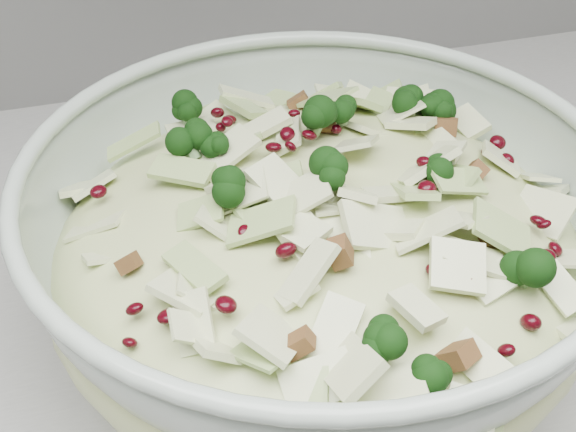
# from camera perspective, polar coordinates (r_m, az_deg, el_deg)

# --- Properties ---
(mixing_bowl) EXTENTS (0.43, 0.43, 0.14)m
(mixing_bowl) POSITION_cam_1_polar(r_m,az_deg,el_deg) (0.49, 2.16, -2.80)
(mixing_bowl) COLOR #A5B5A7
(mixing_bowl) RESTS_ON counter
(salad) EXTENTS (0.40, 0.40, 0.14)m
(salad) POSITION_cam_1_polar(r_m,az_deg,el_deg) (0.47, 2.23, -0.72)
(salad) COLOR beige
(salad) RESTS_ON mixing_bowl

